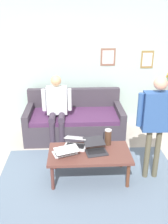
{
  "coord_description": "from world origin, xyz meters",
  "views": [
    {
      "loc": [
        0.16,
        2.92,
        2.37
      ],
      "look_at": [
        -0.03,
        -0.87,
        0.8
      ],
      "focal_mm": 39.7,
      "sensor_mm": 36.0,
      "label": 1
    }
  ],
  "objects_px": {
    "laptop_left": "(75,144)",
    "person_standing": "(157,116)",
    "laptop_right": "(65,152)",
    "coffee_table": "(89,155)",
    "french_press": "(108,137)",
    "flower_vase": "(166,86)",
    "side_shelf": "(163,111)",
    "laptop_center": "(96,148)",
    "couch": "(74,121)",
    "person_seated": "(57,106)"
  },
  "relations": [
    {
      "from": "french_press",
      "to": "side_shelf",
      "type": "xyz_separation_m",
      "value": [
        -1.39,
        -1.45,
        -0.19
      ]
    },
    {
      "from": "laptop_right",
      "to": "coffee_table",
      "type": "bearing_deg",
      "value": -174.94
    },
    {
      "from": "laptop_left",
      "to": "laptop_center",
      "type": "bearing_deg",
      "value": 151.98
    },
    {
      "from": "side_shelf",
      "to": "laptop_center",
      "type": "bearing_deg",
      "value": 45.75
    },
    {
      "from": "side_shelf",
      "to": "laptop_left",
      "type": "bearing_deg",
      "value": 38.08
    },
    {
      "from": "laptop_left",
      "to": "french_press",
      "type": "bearing_deg",
      "value": -176.24
    },
    {
      "from": "laptop_center",
      "to": "french_press",
      "type": "xyz_separation_m",
      "value": [
        -0.21,
        -0.19,
        0.08
      ]
    },
    {
      "from": "laptop_left",
      "to": "french_press",
      "type": "relative_size",
      "value": 1.42
    },
    {
      "from": "coffee_table",
      "to": "french_press",
      "type": "bearing_deg",
      "value": -143.47
    },
    {
      "from": "side_shelf",
      "to": "person_seated",
      "type": "bearing_deg",
      "value": 12.74
    },
    {
      "from": "laptop_right",
      "to": "flower_vase",
      "type": "distance_m",
      "value": 2.69
    },
    {
      "from": "side_shelf",
      "to": "person_standing",
      "type": "height_order",
      "value": "person_standing"
    },
    {
      "from": "laptop_right",
      "to": "person_seated",
      "type": "distance_m",
      "value": 1.24
    },
    {
      "from": "laptop_left",
      "to": "couch",
      "type": "bearing_deg",
      "value": -89.99
    },
    {
      "from": "side_shelf",
      "to": "coffee_table",
      "type": "bearing_deg",
      "value": 44.68
    },
    {
      "from": "couch",
      "to": "french_press",
      "type": "bearing_deg",
      "value": 113.09
    },
    {
      "from": "person_standing",
      "to": "laptop_center",
      "type": "bearing_deg",
      "value": -3.78
    },
    {
      "from": "couch",
      "to": "laptop_center",
      "type": "bearing_deg",
      "value": 102.2
    },
    {
      "from": "laptop_left",
      "to": "laptop_right",
      "type": "bearing_deg",
      "value": 56.27
    },
    {
      "from": "coffee_table",
      "to": "french_press",
      "type": "relative_size",
      "value": 4.29
    },
    {
      "from": "side_shelf",
      "to": "flower_vase",
      "type": "xyz_separation_m",
      "value": [
        -0.0,
        0.0,
        0.55
      ]
    },
    {
      "from": "coffee_table",
      "to": "french_press",
      "type": "height_order",
      "value": "french_press"
    },
    {
      "from": "coffee_table",
      "to": "person_seated",
      "type": "xyz_separation_m",
      "value": [
        0.52,
        -1.17,
        0.33
      ]
    },
    {
      "from": "coffee_table",
      "to": "person_standing",
      "type": "bearing_deg",
      "value": 178.54
    },
    {
      "from": "couch",
      "to": "person_seated",
      "type": "xyz_separation_m",
      "value": [
        0.32,
        0.23,
        0.42
      ]
    },
    {
      "from": "laptop_right",
      "to": "person_standing",
      "type": "bearing_deg",
      "value": -179.67
    },
    {
      "from": "flower_vase",
      "to": "person_seated",
      "type": "distance_m",
      "value": 2.28
    },
    {
      "from": "laptop_right",
      "to": "person_seated",
      "type": "xyz_separation_m",
      "value": [
        0.17,
        -1.2,
        0.25
      ]
    },
    {
      "from": "flower_vase",
      "to": "person_seated",
      "type": "height_order",
      "value": "person_seated"
    },
    {
      "from": "laptop_center",
      "to": "person_seated",
      "type": "distance_m",
      "value": 1.32
    },
    {
      "from": "laptop_center",
      "to": "french_press",
      "type": "distance_m",
      "value": 0.29
    },
    {
      "from": "coffee_table",
      "to": "person_seated",
      "type": "relative_size",
      "value": 0.94
    },
    {
      "from": "side_shelf",
      "to": "flower_vase",
      "type": "relative_size",
      "value": 1.59
    },
    {
      "from": "french_press",
      "to": "laptop_right",
      "type": "bearing_deg",
      "value": 21.29
    },
    {
      "from": "coffee_table",
      "to": "flower_vase",
      "type": "relative_size",
      "value": 2.56
    },
    {
      "from": "laptop_center",
      "to": "side_shelf",
      "type": "distance_m",
      "value": 2.29
    },
    {
      "from": "couch",
      "to": "laptop_left",
      "type": "xyz_separation_m",
      "value": [
        -0.0,
        1.21,
        0.18
      ]
    },
    {
      "from": "laptop_left",
      "to": "laptop_center",
      "type": "height_order",
      "value": "laptop_left"
    },
    {
      "from": "laptop_right",
      "to": "flower_vase",
      "type": "height_order",
      "value": "flower_vase"
    },
    {
      "from": "laptop_left",
      "to": "person_standing",
      "type": "height_order",
      "value": "person_standing"
    },
    {
      "from": "flower_vase",
      "to": "person_standing",
      "type": "xyz_separation_m",
      "value": [
        0.76,
        1.69,
        0.08
      ]
    },
    {
      "from": "laptop_right",
      "to": "flower_vase",
      "type": "relative_size",
      "value": 0.89
    },
    {
      "from": "flower_vase",
      "to": "french_press",
      "type": "bearing_deg",
      "value": 46.13
    },
    {
      "from": "laptop_right",
      "to": "side_shelf",
      "type": "xyz_separation_m",
      "value": [
        -2.04,
        -1.7,
        -0.11
      ]
    },
    {
      "from": "flower_vase",
      "to": "person_standing",
      "type": "bearing_deg",
      "value": 65.71
    },
    {
      "from": "french_press",
      "to": "person_seated",
      "type": "xyz_separation_m",
      "value": [
        0.82,
        -0.95,
        0.16
      ]
    },
    {
      "from": "couch",
      "to": "person_standing",
      "type": "height_order",
      "value": "person_standing"
    },
    {
      "from": "side_shelf",
      "to": "person_standing",
      "type": "relative_size",
      "value": 0.47
    },
    {
      "from": "coffee_table",
      "to": "person_seated",
      "type": "bearing_deg",
      "value": -65.91
    },
    {
      "from": "laptop_right",
      "to": "flower_vase",
      "type": "bearing_deg",
      "value": -140.18
    }
  ]
}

